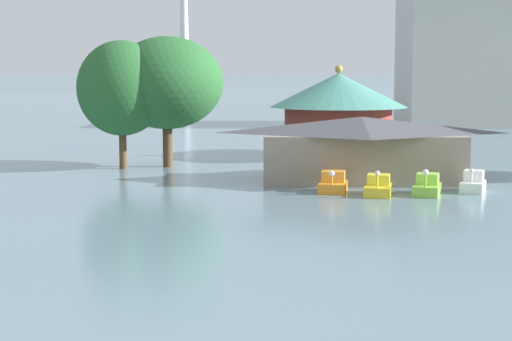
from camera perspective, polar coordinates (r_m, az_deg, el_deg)
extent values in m
cube|color=orange|center=(53.53, 5.21, -1.13)|extent=(2.07, 2.89, 0.62)
cube|color=gold|center=(53.77, 5.25, -0.39)|extent=(1.61, 1.40, 0.69)
cylinder|color=orange|center=(52.40, 5.14, -0.68)|extent=(0.14, 0.14, 0.50)
sphere|color=white|center=(52.34, 5.14, -0.21)|extent=(0.35, 0.35, 0.35)
cube|color=yellow|center=(52.56, 8.25, -1.33)|extent=(2.11, 3.20, 0.61)
cube|color=yellow|center=(52.84, 8.28, -0.60)|extent=(1.58, 1.56, 0.64)
cylinder|color=yellow|center=(51.29, 8.19, -0.76)|extent=(0.14, 0.14, 0.75)
sphere|color=white|center=(51.23, 8.20, -0.18)|extent=(0.30, 0.30, 0.30)
cube|color=#8CCC3F|center=(53.20, 11.47, -1.28)|extent=(2.28, 3.18, 0.64)
cube|color=#A0E24F|center=(53.46, 11.52, -0.54)|extent=(1.62, 1.60, 0.66)
cylinder|color=#8CCC3F|center=(51.98, 11.37, -0.72)|extent=(0.14, 0.14, 0.71)
sphere|color=white|center=(51.91, 11.38, -0.12)|extent=(0.38, 0.38, 0.38)
cube|color=white|center=(55.17, 14.44, -1.06)|extent=(2.16, 2.83, 0.66)
cube|color=white|center=(55.39, 14.50, -0.33)|extent=(1.49, 1.46, 0.68)
cylinder|color=white|center=(54.10, 14.34, -0.53)|extent=(0.14, 0.14, 0.62)
sphere|color=white|center=(54.04, 14.36, -0.04)|extent=(0.31, 0.31, 0.31)
cube|color=gray|center=(59.22, 7.10, 0.93)|extent=(13.53, 7.26, 3.31)
pyramid|color=#4C4C51|center=(59.03, 7.13, 3.08)|extent=(14.61, 8.35, 1.14)
cylinder|color=#993328|center=(75.23, 5.56, 2.63)|extent=(9.49, 9.49, 4.36)
cone|color=teal|center=(75.04, 5.59, 5.42)|extent=(12.18, 12.18, 2.98)
sphere|color=#B7993D|center=(75.02, 5.61, 6.83)|extent=(0.70, 0.70, 0.70)
cylinder|color=brown|center=(66.34, -8.98, 1.23)|extent=(0.58, 0.58, 2.59)
ellipsoid|color=#28602D|center=(66.04, -9.06, 5.52)|extent=(6.89, 6.89, 7.34)
cylinder|color=brown|center=(67.24, -5.99, 1.53)|extent=(0.77, 0.77, 3.00)
ellipsoid|color=#28602D|center=(66.95, -6.04, 5.91)|extent=(8.87, 8.87, 7.28)
cube|color=beige|center=(120.55, 15.85, 7.42)|extent=(25.02, 15.97, 18.69)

